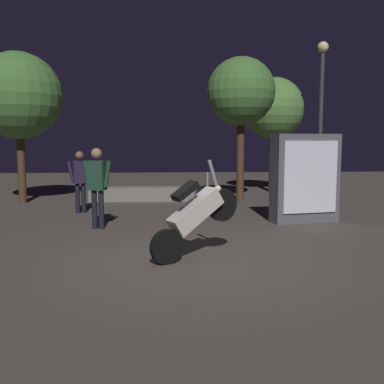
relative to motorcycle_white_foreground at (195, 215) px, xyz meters
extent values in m
plane|color=#4C443D|center=(0.03, -0.04, -0.74)|extent=(40.00, 40.00, 0.00)
cylinder|color=black|center=(-0.47, -0.28, -0.46)|extent=(0.53, 0.37, 0.56)
cylinder|color=black|center=(0.48, 0.28, 0.12)|extent=(0.53, 0.37, 0.56)
cube|color=beige|center=(0.00, 0.00, 0.06)|extent=(0.98, 0.75, 0.76)
cube|color=black|center=(-0.17, -0.10, 0.40)|extent=(0.49, 0.42, 0.32)
cylinder|color=gray|center=(0.31, 0.18, 0.66)|extent=(0.21, 0.16, 0.44)
sphere|color=#F2EABF|center=(0.39, 0.23, 0.40)|extent=(0.12, 0.12, 0.12)
cylinder|color=black|center=(0.37, 3.74, -0.46)|extent=(0.25, 0.57, 0.56)
cylinder|color=black|center=(0.67, 4.80, -0.46)|extent=(0.25, 0.57, 0.56)
cube|color=navy|center=(0.52, 4.27, -0.23)|extent=(0.55, 1.00, 0.30)
cube|color=black|center=(0.46, 4.08, -0.03)|extent=(0.35, 0.49, 0.10)
cylinder|color=gray|center=(0.61, 4.61, 0.14)|extent=(0.07, 0.07, 0.45)
sphere|color=#F2EABF|center=(0.64, 4.70, -0.18)|extent=(0.12, 0.12, 0.12)
cylinder|color=black|center=(-2.06, 2.66, -0.31)|extent=(0.12, 0.12, 0.87)
cylinder|color=black|center=(-1.91, 2.62, -0.31)|extent=(0.12, 0.12, 0.87)
cube|color=#1E3F2D|center=(-1.99, 2.64, 0.45)|extent=(0.41, 0.33, 0.65)
sphere|color=#9E7251|center=(-1.99, 2.64, 0.92)|extent=(0.24, 0.24, 0.24)
cylinder|color=#1E3F2D|center=(-2.22, 2.71, 0.48)|extent=(0.21, 0.14, 0.59)
cylinder|color=#1E3F2D|center=(-1.76, 2.57, 0.48)|extent=(0.21, 0.14, 0.59)
cylinder|color=black|center=(-2.86, 4.83, -0.34)|extent=(0.12, 0.12, 0.81)
cylinder|color=black|center=(-2.71, 4.89, -0.34)|extent=(0.12, 0.12, 0.81)
cube|color=#261E38|center=(-2.79, 4.86, 0.36)|extent=(0.42, 0.35, 0.60)
sphere|color=brown|center=(-2.79, 4.86, 0.81)|extent=(0.22, 0.22, 0.22)
cylinder|color=#261E38|center=(-3.01, 4.77, 0.39)|extent=(0.20, 0.15, 0.55)
cylinder|color=#261E38|center=(-2.57, 4.95, 0.39)|extent=(0.20, 0.15, 0.55)
cylinder|color=#38383D|center=(4.60, 7.41, 1.66)|extent=(0.14, 0.14, 4.80)
sphere|color=#F9E59E|center=(4.60, 7.41, 4.20)|extent=(0.36, 0.36, 0.36)
cylinder|color=#4C331E|center=(1.85, 6.80, 0.61)|extent=(0.24, 0.24, 2.72)
sphere|color=#477A38|center=(1.85, 6.80, 2.71)|extent=(2.11, 2.11, 2.11)
cylinder|color=#4C331E|center=(3.50, 9.46, 0.42)|extent=(0.24, 0.24, 2.33)
sphere|color=#568C42|center=(3.50, 9.46, 2.39)|extent=(2.28, 2.28, 2.28)
cylinder|color=#4C331E|center=(-4.98, 6.93, 0.44)|extent=(0.24, 0.24, 2.38)
sphere|color=#477A38|center=(-4.98, 6.93, 2.56)|extent=(2.64, 2.64, 2.64)
cube|color=#595960|center=(2.82, 3.25, 0.31)|extent=(1.67, 0.80, 2.10)
cube|color=white|center=(2.87, 2.98, 0.36)|extent=(1.33, 0.30, 1.68)
cube|color=gray|center=(-1.28, 7.18, -0.52)|extent=(3.36, 0.50, 0.45)
camera|label=1|loc=(-0.44, -7.18, 1.21)|focal=41.74mm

